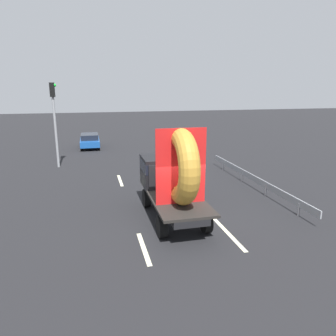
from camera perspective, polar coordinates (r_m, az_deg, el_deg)
ground_plane at (r=13.04m, az=2.32°, el=-9.71°), size 120.00×120.00×0.00m
flatbed_truck at (r=12.98m, az=0.83°, el=-1.27°), size 2.02×4.98×3.89m
distant_sedan at (r=29.51m, az=-13.80°, el=4.84°), size 1.65×3.84×1.25m
traffic_light at (r=22.49m, az=-19.66°, el=9.26°), size 0.42×0.36×5.58m
guardrail at (r=17.77m, az=14.99°, el=-1.82°), size 0.10×10.61×0.71m
lane_dash_left_near at (r=11.15m, az=-4.36°, el=-14.11°), size 0.16×2.30×0.01m
lane_dash_left_far at (r=18.84m, az=-8.54°, el=-2.22°), size 0.16×2.32×0.01m
lane_dash_right_near at (r=12.31m, az=10.79°, el=-11.47°), size 0.16×2.82×0.01m
lane_dash_right_far at (r=19.27m, az=1.17°, el=-1.68°), size 0.16×2.04×0.01m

